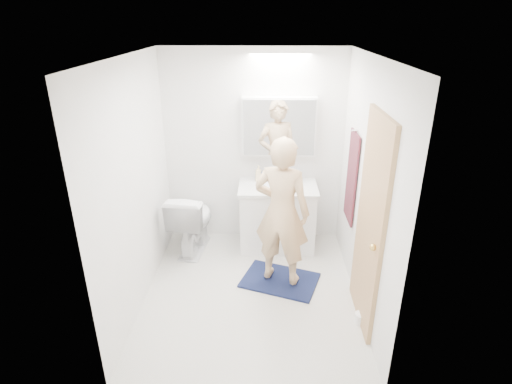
{
  "coord_description": "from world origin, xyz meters",
  "views": [
    {
      "loc": [
        0.14,
        -3.58,
        2.71
      ],
      "look_at": [
        0.05,
        0.25,
        1.05
      ],
      "focal_mm": 28.62,
      "sensor_mm": 36.0,
      "label": 1
    }
  ],
  "objects_px": {
    "medicine_cabinet": "(279,127)",
    "soap_bottle_a": "(258,173)",
    "person": "(282,212)",
    "toilet": "(192,221)",
    "toilet_paper_roll": "(360,318)",
    "soap_bottle_b": "(265,174)",
    "vanity_cabinet": "(277,218)",
    "toothbrush_cup": "(299,178)"
  },
  "relations": [
    {
      "from": "toilet_paper_roll",
      "to": "vanity_cabinet",
      "type": "bearing_deg",
      "value": 118.39
    },
    {
      "from": "medicine_cabinet",
      "to": "toilet",
      "type": "distance_m",
      "value": 1.56
    },
    {
      "from": "soap_bottle_a",
      "to": "toothbrush_cup",
      "type": "height_order",
      "value": "soap_bottle_a"
    },
    {
      "from": "soap_bottle_b",
      "to": "toothbrush_cup",
      "type": "bearing_deg",
      "value": -2.76
    },
    {
      "from": "vanity_cabinet",
      "to": "soap_bottle_a",
      "type": "xyz_separation_m",
      "value": [
        -0.24,
        0.15,
        0.53
      ]
    },
    {
      "from": "toilet",
      "to": "soap_bottle_b",
      "type": "bearing_deg",
      "value": -154.67
    },
    {
      "from": "toothbrush_cup",
      "to": "medicine_cabinet",
      "type": "bearing_deg",
      "value": 169.06
    },
    {
      "from": "person",
      "to": "soap_bottle_a",
      "type": "height_order",
      "value": "person"
    },
    {
      "from": "vanity_cabinet",
      "to": "toilet_paper_roll",
      "type": "xyz_separation_m",
      "value": [
        0.77,
        -1.42,
        -0.34
      ]
    },
    {
      "from": "toilet",
      "to": "toilet_paper_roll",
      "type": "xyz_separation_m",
      "value": [
        1.82,
        -1.31,
        -0.35
      ]
    },
    {
      "from": "person",
      "to": "toilet_paper_roll",
      "type": "height_order",
      "value": "person"
    },
    {
      "from": "vanity_cabinet",
      "to": "medicine_cabinet",
      "type": "xyz_separation_m",
      "value": [
        0.0,
        0.21,
        1.11
      ]
    },
    {
      "from": "vanity_cabinet",
      "to": "toothbrush_cup",
      "type": "bearing_deg",
      "value": 31.65
    },
    {
      "from": "toilet",
      "to": "medicine_cabinet",
      "type": "bearing_deg",
      "value": -155.75
    },
    {
      "from": "toilet",
      "to": "person",
      "type": "xyz_separation_m",
      "value": [
        1.07,
        -0.66,
        0.46
      ]
    },
    {
      "from": "toilet",
      "to": "person",
      "type": "bearing_deg",
      "value": 155.21
    },
    {
      "from": "vanity_cabinet",
      "to": "toothbrush_cup",
      "type": "xyz_separation_m",
      "value": [
        0.26,
        0.16,
        0.47
      ]
    },
    {
      "from": "medicine_cabinet",
      "to": "soap_bottle_a",
      "type": "xyz_separation_m",
      "value": [
        -0.24,
        -0.06,
        -0.58
      ]
    },
    {
      "from": "soap_bottle_b",
      "to": "person",
      "type": "bearing_deg",
      "value": -79.75
    },
    {
      "from": "vanity_cabinet",
      "to": "toothbrush_cup",
      "type": "height_order",
      "value": "toothbrush_cup"
    },
    {
      "from": "toothbrush_cup",
      "to": "toilet_paper_roll",
      "type": "distance_m",
      "value": 1.85
    },
    {
      "from": "vanity_cabinet",
      "to": "toilet",
      "type": "relative_size",
      "value": 1.14
    },
    {
      "from": "vanity_cabinet",
      "to": "toilet_paper_roll",
      "type": "distance_m",
      "value": 1.65
    },
    {
      "from": "toilet",
      "to": "toilet_paper_roll",
      "type": "bearing_deg",
      "value": 151.34
    },
    {
      "from": "toilet",
      "to": "soap_bottle_a",
      "type": "xyz_separation_m",
      "value": [
        0.81,
        0.27,
        0.53
      ]
    },
    {
      "from": "soap_bottle_a",
      "to": "soap_bottle_b",
      "type": "bearing_deg",
      "value": 19.52
    },
    {
      "from": "soap_bottle_b",
      "to": "toilet",
      "type": "bearing_deg",
      "value": -161.72
    },
    {
      "from": "soap_bottle_b",
      "to": "toothbrush_cup",
      "type": "distance_m",
      "value": 0.42
    },
    {
      "from": "toilet",
      "to": "toothbrush_cup",
      "type": "relative_size",
      "value": 8.55
    },
    {
      "from": "person",
      "to": "vanity_cabinet",
      "type": "bearing_deg",
      "value": -69.48
    },
    {
      "from": "toilet_paper_roll",
      "to": "soap_bottle_a",
      "type": "bearing_deg",
      "value": 122.69
    },
    {
      "from": "toilet",
      "to": "soap_bottle_a",
      "type": "height_order",
      "value": "soap_bottle_a"
    },
    {
      "from": "medicine_cabinet",
      "to": "toilet",
      "type": "height_order",
      "value": "medicine_cabinet"
    },
    {
      "from": "vanity_cabinet",
      "to": "person",
      "type": "distance_m",
      "value": 0.9
    },
    {
      "from": "person",
      "to": "soap_bottle_b",
      "type": "bearing_deg",
      "value": -60.51
    },
    {
      "from": "vanity_cabinet",
      "to": "medicine_cabinet",
      "type": "height_order",
      "value": "medicine_cabinet"
    },
    {
      "from": "soap_bottle_b",
      "to": "toilet_paper_roll",
      "type": "distance_m",
      "value": 2.04
    },
    {
      "from": "person",
      "to": "toilet_paper_roll",
      "type": "distance_m",
      "value": 1.27
    },
    {
      "from": "toilet",
      "to": "vanity_cabinet",
      "type": "bearing_deg",
      "value": -166.69
    },
    {
      "from": "toilet",
      "to": "person",
      "type": "distance_m",
      "value": 1.34
    },
    {
      "from": "medicine_cabinet",
      "to": "soap_bottle_a",
      "type": "relative_size",
      "value": 4.21
    },
    {
      "from": "medicine_cabinet",
      "to": "soap_bottle_b",
      "type": "distance_m",
      "value": 0.62
    }
  ]
}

